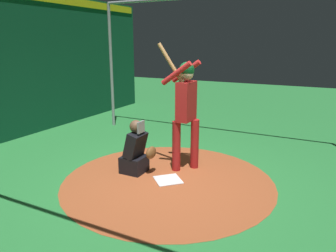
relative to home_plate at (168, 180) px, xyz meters
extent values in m
plane|color=#287A38|center=(0.00, 0.00, -0.01)|extent=(27.32, 27.32, 0.00)
cylinder|color=#9E4C28|center=(0.00, 0.00, -0.01)|extent=(3.52, 3.52, 0.01)
cube|color=white|center=(0.00, 0.00, 0.00)|extent=(0.59, 0.59, 0.01)
cylinder|color=maroon|center=(0.17, 0.74, 0.45)|extent=(0.15, 0.15, 0.92)
cylinder|color=maroon|center=(-0.07, 0.47, 0.45)|extent=(0.15, 0.15, 0.92)
cube|color=#B21E1E|center=(0.05, 0.60, 1.25)|extent=(0.22, 0.44, 0.69)
cylinder|color=#B21E1E|center=(-0.05, 0.80, 1.74)|extent=(0.55, 0.09, 0.42)
cylinder|color=#B21E1E|center=(-0.05, 0.41, 1.74)|extent=(0.55, 0.09, 0.42)
sphere|color=beige|center=(0.05, 0.60, 1.73)|extent=(0.24, 0.24, 0.24)
sphere|color=#0F4C23|center=(0.05, 0.60, 1.79)|extent=(0.26, 0.26, 0.26)
cylinder|color=olive|center=(-0.17, 0.47, 1.87)|extent=(0.54, 0.06, 0.73)
cube|color=black|center=(-0.71, 0.05, 0.14)|extent=(0.40, 0.40, 0.30)
cube|color=black|center=(-0.67, 0.05, 0.51)|extent=(0.31, 0.40, 0.48)
sphere|color=brown|center=(-0.65, 0.05, 0.84)|extent=(0.22, 0.22, 0.22)
cube|color=gray|center=(-0.55, 0.05, 0.84)|extent=(0.03, 0.20, 0.20)
ellipsoid|color=brown|center=(-0.39, 0.11, 0.38)|extent=(0.12, 0.28, 0.22)
cylinder|color=gray|center=(-3.06, 2.59, 1.60)|extent=(0.08, 0.08, 3.22)
camera|label=1|loc=(2.27, -4.38, 2.24)|focal=33.96mm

